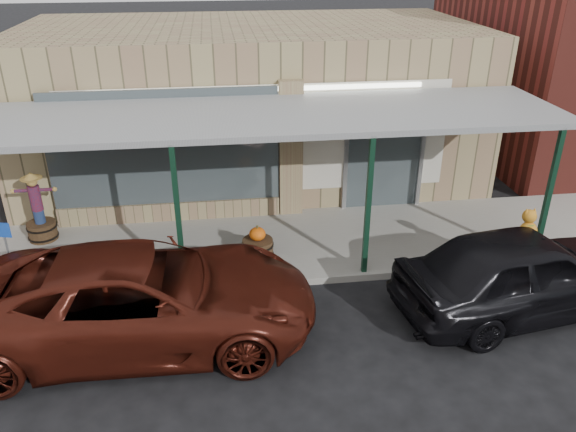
{
  "coord_description": "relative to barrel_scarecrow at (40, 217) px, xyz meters",
  "views": [
    {
      "loc": [
        -1.01,
        -7.3,
        6.22
      ],
      "look_at": [
        0.31,
        2.6,
        1.28
      ],
      "focal_mm": 35.0,
      "sensor_mm": 36.0,
      "label": 1
    }
  ],
  "objects": [
    {
      "name": "ground",
      "position": [
        5.0,
        -4.43,
        -0.69
      ],
      "size": [
        120.0,
        120.0,
        0.0
      ],
      "primitive_type": "plane",
      "color": "black",
      "rests_on": "ground"
    },
    {
      "name": "sidewalk",
      "position": [
        5.0,
        -0.83,
        -0.62
      ],
      "size": [
        40.0,
        3.2,
        0.15
      ],
      "primitive_type": "cube",
      "color": "gray",
      "rests_on": "ground"
    },
    {
      "name": "storefront",
      "position": [
        5.0,
        3.73,
        1.4
      ],
      "size": [
        12.0,
        6.25,
        4.2
      ],
      "color": "#918359",
      "rests_on": "ground"
    },
    {
      "name": "awning",
      "position": [
        5.0,
        -0.87,
        2.32
      ],
      "size": [
        12.0,
        3.0,
        3.04
      ],
      "color": "slate",
      "rests_on": "ground"
    },
    {
      "name": "block_buildings_near",
      "position": [
        7.01,
        4.77,
        3.07
      ],
      "size": [
        61.0,
        8.0,
        8.0
      ],
      "color": "maroon",
      "rests_on": "ground"
    },
    {
      "name": "barrel_scarecrow",
      "position": [
        0.0,
        0.0,
        0.0
      ],
      "size": [
        0.97,
        0.73,
        1.61
      ],
      "rotation": [
        0.0,
        0.0,
        0.2
      ],
      "color": "#44311B",
      "rests_on": "sidewalk"
    },
    {
      "name": "barrel_pumpkin",
      "position": [
        4.71,
        -1.47,
        -0.27
      ],
      "size": [
        0.7,
        0.7,
        0.76
      ],
      "rotation": [
        0.0,
        0.0,
        -0.09
      ],
      "color": "#44311B",
      "rests_on": "sidewalk"
    },
    {
      "name": "handicap_sign",
      "position": [
        -0.0,
        -2.03,
        0.38
      ],
      "size": [
        0.29,
        0.09,
        1.43
      ],
      "rotation": [
        0.0,
        0.0,
        -0.26
      ],
      "color": "gray",
      "rests_on": "sidewalk"
    },
    {
      "name": "parked_sedan",
      "position": [
        9.37,
        -3.73,
        0.12
      ],
      "size": [
        5.0,
        2.62,
        1.67
      ],
      "rotation": [
        0.0,
        0.0,
        1.72
      ],
      "color": "black",
      "rests_on": "ground"
    },
    {
      "name": "car_maroon",
      "position": [
        2.59,
        -3.64,
        0.12
      ],
      "size": [
        5.91,
        2.81,
        1.63
      ],
      "primitive_type": "imported",
      "rotation": [
        0.0,
        0.0,
        1.55
      ],
      "color": "#45160D",
      "rests_on": "ground"
    }
  ]
}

